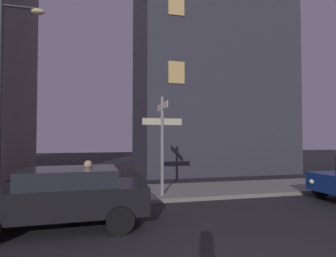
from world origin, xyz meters
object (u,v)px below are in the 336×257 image
at_px(signpost, 162,136).
at_px(cyclist, 90,193).
at_px(car_side_parked, 62,195).
at_px(street_lamp, 5,83).

bearing_deg(signpost, cyclist, -138.07).
height_order(signpost, car_side_parked, signpost).
xyz_separation_m(street_lamp, car_side_parked, (2.17, -2.92, -3.23)).
xyz_separation_m(car_side_parked, cyclist, (0.65, 0.27, -0.04)).
bearing_deg(street_lamp, car_side_parked, -53.36).
bearing_deg(cyclist, signpost, 41.93).
height_order(car_side_parked, cyclist, cyclist).
distance_m(street_lamp, car_side_parked, 4.87).
height_order(signpost, cyclist, signpost).
height_order(street_lamp, cyclist, street_lamp).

